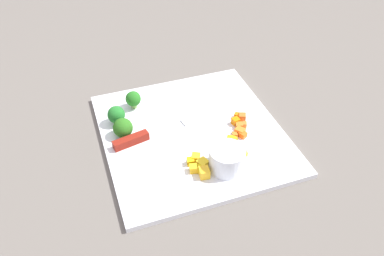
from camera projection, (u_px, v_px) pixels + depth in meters
ground_plane at (192, 135)px, 0.88m from camera, size 4.00×4.00×0.00m
cutting_board at (192, 133)px, 0.88m from camera, size 0.41×0.39×0.01m
prep_bowl at (227, 159)px, 0.78m from camera, size 0.07×0.07×0.05m
chef_knife at (160, 130)px, 0.87m from camera, size 0.09×0.34×0.02m
carrot_dice_0 at (236, 140)px, 0.85m from camera, size 0.01×0.01×0.01m
carrot_dice_1 at (243, 118)px, 0.90m from camera, size 0.02×0.02×0.02m
carrot_dice_2 at (235, 135)px, 0.86m from camera, size 0.01×0.01×0.01m
carrot_dice_3 at (245, 125)px, 0.88m from camera, size 0.01×0.01×0.01m
carrot_dice_4 at (236, 121)px, 0.89m from camera, size 0.02×0.02×0.02m
carrot_dice_5 at (239, 126)px, 0.88m from camera, size 0.02×0.02×0.01m
carrot_dice_6 at (240, 131)px, 0.87m from camera, size 0.03×0.03×0.01m
carrot_dice_7 at (237, 116)px, 0.91m from camera, size 0.02×0.02×0.01m
carrot_dice_8 at (243, 135)px, 0.86m from camera, size 0.02×0.02×0.01m
pepper_dice_0 at (244, 153)px, 0.82m from camera, size 0.01×0.01×0.01m
pepper_dice_1 at (218, 150)px, 0.82m from camera, size 0.02×0.02×0.01m
pepper_dice_2 at (236, 146)px, 0.83m from camera, size 0.02×0.02×0.01m
pepper_dice_3 at (190, 162)px, 0.79m from camera, size 0.02×0.02×0.01m
pepper_dice_4 at (201, 169)px, 0.78m from camera, size 0.02×0.02×0.02m
pepper_dice_5 at (204, 173)px, 0.77m from camera, size 0.02×0.02×0.02m
pepper_dice_6 at (193, 169)px, 0.78m from camera, size 0.02×0.02×0.01m
pepper_dice_7 at (231, 141)px, 0.84m from camera, size 0.03×0.03×0.02m
pepper_dice_8 at (196, 158)px, 0.80m from camera, size 0.02×0.02×0.02m
pepper_dice_9 at (203, 164)px, 0.79m from camera, size 0.03×0.03×0.02m
broccoli_floret_0 at (133, 99)px, 0.92m from camera, size 0.04×0.04×0.04m
broccoli_floret_1 at (123, 128)px, 0.85m from camera, size 0.04×0.04×0.04m
broccoli_floret_2 at (116, 115)px, 0.88m from camera, size 0.04×0.04×0.04m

